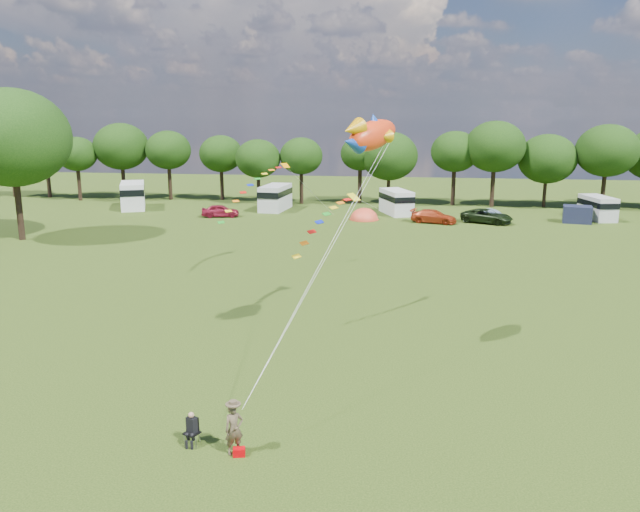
# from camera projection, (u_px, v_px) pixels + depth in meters

# --- Properties ---
(ground_plane) EXTENTS (180.00, 180.00, 0.00)m
(ground_plane) POSITION_uv_depth(u_px,v_px,m) (291.00, 398.00, 24.84)
(ground_plane) COLOR black
(ground_plane) RESTS_ON ground
(tree_line) EXTENTS (102.98, 10.98, 10.27)m
(tree_line) POSITION_uv_depth(u_px,v_px,m) (419.00, 153.00, 75.72)
(tree_line) COLOR black
(tree_line) RESTS_ON ground
(big_tree) EXTENTS (10.00, 10.00, 13.28)m
(big_tree) POSITION_uv_depth(u_px,v_px,m) (12.00, 138.00, 54.05)
(big_tree) COLOR black
(big_tree) RESTS_ON ground
(car_a) EXTENTS (4.40, 2.46, 1.38)m
(car_a) POSITION_uv_depth(u_px,v_px,m) (220.00, 211.00, 68.17)
(car_a) COLOR maroon
(car_a) RESTS_ON ground
(car_c) EXTENTS (4.90, 3.10, 1.36)m
(car_c) POSITION_uv_depth(u_px,v_px,m) (434.00, 216.00, 64.42)
(car_c) COLOR #9C3012
(car_c) RESTS_ON ground
(car_d) EXTENTS (5.81, 4.36, 1.44)m
(car_d) POSITION_uv_depth(u_px,v_px,m) (487.00, 216.00, 64.37)
(car_d) COLOR black
(car_d) RESTS_ON ground
(campervan_a) EXTENTS (4.96, 6.85, 3.09)m
(campervan_a) POSITION_uv_depth(u_px,v_px,m) (133.00, 195.00, 74.18)
(campervan_a) COLOR silver
(campervan_a) RESTS_ON ground
(campervan_b) EXTENTS (3.02, 6.12, 2.90)m
(campervan_b) POSITION_uv_depth(u_px,v_px,m) (275.00, 197.00, 73.00)
(campervan_b) COLOR silver
(campervan_b) RESTS_ON ground
(campervan_c) EXTENTS (4.20, 6.00, 2.71)m
(campervan_c) POSITION_uv_depth(u_px,v_px,m) (396.00, 201.00, 70.09)
(campervan_c) COLOR silver
(campervan_c) RESTS_ON ground
(campervan_d) EXTENTS (3.17, 5.40, 2.48)m
(campervan_d) POSITION_uv_depth(u_px,v_px,m) (597.00, 207.00, 66.51)
(campervan_d) COLOR #B4B4B5
(campervan_d) RESTS_ON ground
(tent_orange) EXTENTS (3.15, 3.45, 2.46)m
(tent_orange) POSITION_uv_depth(u_px,v_px,m) (364.00, 219.00, 66.62)
(tent_orange) COLOR #D9462B
(tent_orange) RESTS_ON ground
(tent_greyblue) EXTENTS (3.40, 3.72, 2.53)m
(tent_greyblue) POSITION_uv_depth(u_px,v_px,m) (489.00, 220.00, 66.07)
(tent_greyblue) COLOR #465865
(tent_greyblue) RESTS_ON ground
(awning_navy) EXTENTS (3.17, 2.76, 1.74)m
(awning_navy) POSITION_uv_depth(u_px,v_px,m) (577.00, 214.00, 64.59)
(awning_navy) COLOR #181B32
(awning_navy) RESTS_ON ground
(kite_flyer) EXTENTS (0.76, 0.71, 1.75)m
(kite_flyer) POSITION_uv_depth(u_px,v_px,m) (234.00, 429.00, 20.61)
(kite_flyer) COLOR brown
(kite_flyer) RESTS_ON ground
(camp_chair) EXTENTS (0.63, 0.65, 1.19)m
(camp_chair) POSITION_uv_depth(u_px,v_px,m) (192.00, 425.00, 21.25)
(camp_chair) COLOR #99999E
(camp_chair) RESTS_ON ground
(kite_bag) EXTENTS (0.45, 0.35, 0.28)m
(kite_bag) POSITION_uv_depth(u_px,v_px,m) (239.00, 452.00, 20.60)
(kite_bag) COLOR #BC0005
(kite_bag) RESTS_ON ground
(fish_kite) EXTENTS (2.84, 3.50, 1.93)m
(fish_kite) POSITION_uv_depth(u_px,v_px,m) (369.00, 135.00, 27.18)
(fish_kite) COLOR red
(fish_kite) RESTS_ON ground
(streamer_kite_b) EXTENTS (4.22, 4.65, 3.78)m
(streamer_kite_b) POSITION_uv_depth(u_px,v_px,m) (259.00, 183.00, 43.48)
(streamer_kite_b) COLOR orange
(streamer_kite_b) RESTS_ON ground
(streamer_kite_c) EXTENTS (3.14, 5.05, 2.83)m
(streamer_kite_c) POSITION_uv_depth(u_px,v_px,m) (332.00, 215.00, 33.76)
(streamer_kite_c) COLOR yellow
(streamer_kite_c) RESTS_ON ground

